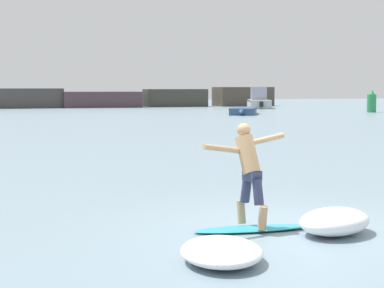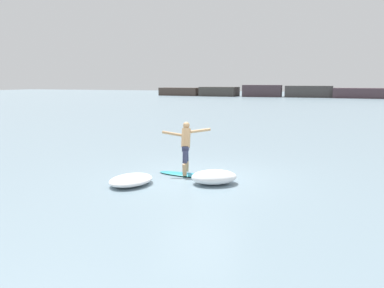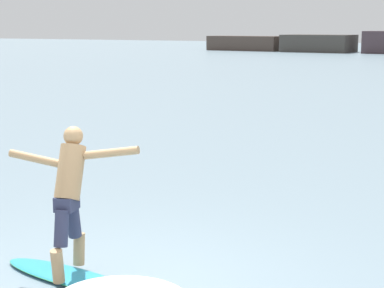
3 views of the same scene
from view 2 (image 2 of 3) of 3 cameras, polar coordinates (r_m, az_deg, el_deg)
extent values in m
plane|color=gray|center=(11.74, 1.39, -5.00)|extent=(200.00, 200.00, 0.00)
cube|color=#473B34|center=(78.40, -1.88, 7.98)|extent=(8.52, 3.50, 1.61)
cube|color=#413D39|center=(75.65, 4.19, 7.98)|extent=(7.32, 5.01, 1.82)
cube|color=#44363C|center=(73.78, 10.65, 7.97)|extent=(7.38, 4.11, 2.22)
cube|color=#413E3C|center=(72.88, 17.34, 7.64)|extent=(8.40, 3.13, 2.11)
cube|color=#48373D|center=(72.98, 24.09, 7.10)|extent=(8.79, 5.15, 1.74)
ellipsoid|color=#2C9BC3|center=(11.87, -0.98, -4.66)|extent=(1.90, 0.62, 0.07)
ellipsoid|color=#2C9BC3|center=(11.50, 3.30, -5.14)|extent=(0.28, 0.27, 0.06)
ellipsoid|color=#339E56|center=(11.87, -0.98, -4.66)|extent=(1.91, 0.63, 0.03)
cone|color=black|center=(12.24, -4.21, -4.72)|extent=(0.05, 0.05, 0.14)
cone|color=black|center=(12.07, -3.95, -4.92)|extent=(0.05, 0.05, 0.14)
cone|color=black|center=(12.28, -3.39, -4.66)|extent=(0.05, 0.05, 0.14)
cylinder|color=tan|center=(12.08, -0.82, -3.34)|extent=(0.17, 0.20, 0.38)
cylinder|color=#333855|center=(11.88, -0.90, -1.68)|extent=(0.20, 0.25, 0.42)
cylinder|color=tan|center=(11.55, -1.15, -3.94)|extent=(0.17, 0.20, 0.38)
cylinder|color=#333855|center=(11.59, -1.08, -1.96)|extent=(0.20, 0.25, 0.42)
cube|color=#333855|center=(11.69, -0.99, -0.67)|extent=(0.26, 0.30, 0.16)
cylinder|color=tan|center=(11.75, -0.93, 0.95)|extent=(0.39, 0.54, 0.66)
sphere|color=tan|center=(11.81, -0.87, 2.87)|extent=(0.22, 0.22, 0.22)
cylinder|color=tan|center=(11.87, -3.07, 1.58)|extent=(0.64, 0.24, 0.20)
cylinder|color=tan|center=(11.75, 1.32, 2.05)|extent=(0.64, 0.24, 0.19)
ellipsoid|color=white|center=(10.95, -9.28, -5.43)|extent=(1.39, 1.64, 0.28)
ellipsoid|color=white|center=(10.93, 3.38, -5.04)|extent=(1.62, 1.47, 0.40)
camera|label=1|loc=(8.34, -58.21, 0.21)|focal=60.00mm
camera|label=3|loc=(5.48, 22.94, 6.93)|focal=60.00mm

